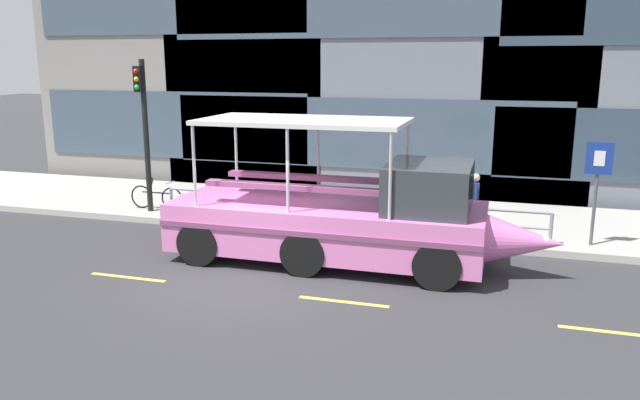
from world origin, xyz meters
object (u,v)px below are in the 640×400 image
parking_sign (598,176)px  pedestrian_near_bow (475,197)px  duck_tour_boat (347,218)px  traffic_light_pole (144,121)px  leaned_bicycle (157,197)px

parking_sign → pedestrian_near_bow: bearing=170.2°
duck_tour_boat → traffic_light_pole: bearing=160.3°
parking_sign → leaned_bicycle: size_ratio=1.44×
traffic_light_pole → parking_sign: (12.16, 0.04, -0.96)m
traffic_light_pole → parking_sign: 12.20m
parking_sign → pedestrian_near_bow: 2.96m
leaned_bicycle → pedestrian_near_bow: pedestrian_near_bow is taller
parking_sign → leaned_bicycle: parking_sign is taller
parking_sign → pedestrian_near_bow: parking_sign is taller
leaned_bicycle → pedestrian_near_bow: size_ratio=1.13×
duck_tour_boat → pedestrian_near_bow: size_ratio=5.80×
traffic_light_pole → leaned_bicycle: (0.08, 0.29, -2.29)m
traffic_light_pole → duck_tour_boat: (6.67, -2.39, -1.80)m
parking_sign → duck_tour_boat: (-5.49, -2.43, -0.84)m
leaned_bicycle → traffic_light_pole: bearing=-106.3°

